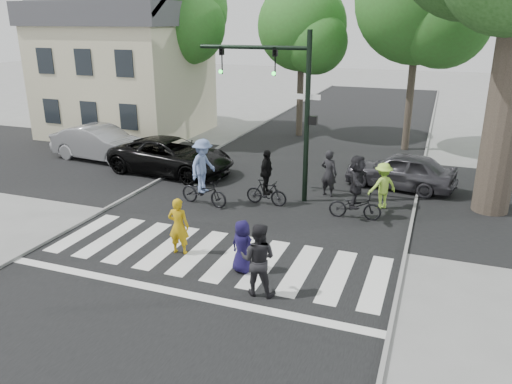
{
  "coord_description": "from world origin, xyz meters",
  "views": [
    {
      "loc": [
        5.54,
        -10.53,
        6.29
      ],
      "look_at": [
        0.5,
        3.0,
        1.3
      ],
      "focal_mm": 35.0,
      "sensor_mm": 36.0,
      "label": 1
    }
  ],
  "objects_px": {
    "car_suv": "(172,156)",
    "car_grey": "(400,170)",
    "pedestrian_child": "(242,246)",
    "cyclist_left": "(203,177)",
    "cyclist_mid": "(266,183)",
    "pedestrian_adult": "(258,259)",
    "pedestrian_woman": "(179,226)",
    "car_silver": "(101,143)",
    "traffic_signal": "(284,93)",
    "cyclist_right": "(356,191)"
  },
  "relations": [
    {
      "from": "car_suv",
      "to": "car_grey",
      "type": "relative_size",
      "value": 1.3
    },
    {
      "from": "cyclist_right",
      "to": "car_suv",
      "type": "distance_m",
      "value": 8.69
    },
    {
      "from": "car_suv",
      "to": "cyclist_left",
      "type": "bearing_deg",
      "value": -130.08
    },
    {
      "from": "pedestrian_adult",
      "to": "car_suv",
      "type": "distance_m",
      "value": 10.73
    },
    {
      "from": "traffic_signal",
      "to": "car_silver",
      "type": "relative_size",
      "value": 1.22
    },
    {
      "from": "cyclist_left",
      "to": "pedestrian_child",
      "type": "bearing_deg",
      "value": -52.91
    },
    {
      "from": "pedestrian_child",
      "to": "car_suv",
      "type": "xyz_separation_m",
      "value": [
        -6.19,
        7.25,
        0.04
      ]
    },
    {
      "from": "car_suv",
      "to": "car_grey",
      "type": "bearing_deg",
      "value": -76.64
    },
    {
      "from": "cyclist_left",
      "to": "car_silver",
      "type": "xyz_separation_m",
      "value": [
        -7.24,
        3.82,
        -0.24
      ]
    },
    {
      "from": "cyclist_left",
      "to": "cyclist_right",
      "type": "xyz_separation_m",
      "value": [
        5.28,
        0.57,
        -0.07
      ]
    },
    {
      "from": "pedestrian_child",
      "to": "car_grey",
      "type": "xyz_separation_m",
      "value": [
        3.21,
        8.59,
        0.0
      ]
    },
    {
      "from": "pedestrian_adult",
      "to": "traffic_signal",
      "type": "bearing_deg",
      "value": -81.79
    },
    {
      "from": "cyclist_left",
      "to": "car_suv",
      "type": "xyz_separation_m",
      "value": [
        -3.04,
        3.07,
        -0.28
      ]
    },
    {
      "from": "pedestrian_woman",
      "to": "pedestrian_adult",
      "type": "relative_size",
      "value": 0.91
    },
    {
      "from": "pedestrian_woman",
      "to": "cyclist_right",
      "type": "bearing_deg",
      "value": -140.84
    },
    {
      "from": "traffic_signal",
      "to": "car_grey",
      "type": "xyz_separation_m",
      "value": [
        3.95,
        2.77,
        -3.18
      ]
    },
    {
      "from": "traffic_signal",
      "to": "pedestrian_adult",
      "type": "xyz_separation_m",
      "value": [
        1.51,
        -6.73,
        -2.99
      ]
    },
    {
      "from": "cyclist_left",
      "to": "cyclist_right",
      "type": "bearing_deg",
      "value": 6.16
    },
    {
      "from": "traffic_signal",
      "to": "pedestrian_child",
      "type": "distance_m",
      "value": 6.67
    },
    {
      "from": "pedestrian_woman",
      "to": "car_grey",
      "type": "distance_m",
      "value": 9.75
    },
    {
      "from": "cyclist_left",
      "to": "cyclist_mid",
      "type": "height_order",
      "value": "cyclist_left"
    },
    {
      "from": "cyclist_right",
      "to": "traffic_signal",
      "type": "bearing_deg",
      "value": 159.59
    },
    {
      "from": "pedestrian_adult",
      "to": "cyclist_mid",
      "type": "bearing_deg",
      "value": -77.03
    },
    {
      "from": "cyclist_mid",
      "to": "car_silver",
      "type": "height_order",
      "value": "cyclist_mid"
    },
    {
      "from": "pedestrian_woman",
      "to": "cyclist_right",
      "type": "height_order",
      "value": "cyclist_right"
    },
    {
      "from": "car_grey",
      "to": "cyclist_left",
      "type": "bearing_deg",
      "value": -46.12
    },
    {
      "from": "pedestrian_adult",
      "to": "cyclist_right",
      "type": "height_order",
      "value": "cyclist_right"
    },
    {
      "from": "pedestrian_woman",
      "to": "cyclist_right",
      "type": "xyz_separation_m",
      "value": [
        4.2,
        4.36,
        0.15
      ]
    },
    {
      "from": "cyclist_mid",
      "to": "pedestrian_adult",
      "type": "bearing_deg",
      "value": -72.57
    },
    {
      "from": "traffic_signal",
      "to": "car_grey",
      "type": "bearing_deg",
      "value": 35.06
    },
    {
      "from": "traffic_signal",
      "to": "car_silver",
      "type": "bearing_deg",
      "value": 167.25
    },
    {
      "from": "pedestrian_adult",
      "to": "cyclist_mid",
      "type": "xyz_separation_m",
      "value": [
        -1.85,
        5.88,
        -0.08
      ]
    },
    {
      "from": "cyclist_left",
      "to": "pedestrian_woman",
      "type": "bearing_deg",
      "value": -74.07
    },
    {
      "from": "cyclist_left",
      "to": "cyclist_mid",
      "type": "relative_size",
      "value": 1.2
    },
    {
      "from": "pedestrian_child",
      "to": "cyclist_right",
      "type": "relative_size",
      "value": 0.66
    },
    {
      "from": "traffic_signal",
      "to": "pedestrian_woman",
      "type": "distance_m",
      "value": 6.38
    },
    {
      "from": "traffic_signal",
      "to": "cyclist_right",
      "type": "relative_size",
      "value": 2.75
    },
    {
      "from": "cyclist_mid",
      "to": "pedestrian_child",
      "type": "bearing_deg",
      "value": -77.79
    },
    {
      "from": "pedestrian_woman",
      "to": "car_grey",
      "type": "height_order",
      "value": "pedestrian_woman"
    },
    {
      "from": "pedestrian_woman",
      "to": "car_grey",
      "type": "xyz_separation_m",
      "value": [
        5.28,
        8.19,
        -0.11
      ]
    },
    {
      "from": "pedestrian_woman",
      "to": "cyclist_left",
      "type": "bearing_deg",
      "value": -80.95
    },
    {
      "from": "pedestrian_woman",
      "to": "pedestrian_child",
      "type": "bearing_deg",
      "value": 162.47
    },
    {
      "from": "cyclist_mid",
      "to": "cyclist_right",
      "type": "xyz_separation_m",
      "value": [
        3.2,
        -0.22,
        0.15
      ]
    },
    {
      "from": "pedestrian_child",
      "to": "cyclist_right",
      "type": "height_order",
      "value": "cyclist_right"
    },
    {
      "from": "pedestrian_woman",
      "to": "car_silver",
      "type": "xyz_separation_m",
      "value": [
        -8.32,
        7.61,
        -0.02
      ]
    },
    {
      "from": "pedestrian_woman",
      "to": "car_silver",
      "type": "relative_size",
      "value": 0.34
    },
    {
      "from": "pedestrian_adult",
      "to": "cyclist_left",
      "type": "bearing_deg",
      "value": -56.78
    },
    {
      "from": "cyclist_left",
      "to": "car_suv",
      "type": "height_order",
      "value": "cyclist_left"
    },
    {
      "from": "pedestrian_child",
      "to": "car_silver",
      "type": "bearing_deg",
      "value": -19.45
    },
    {
      "from": "pedestrian_child",
      "to": "car_silver",
      "type": "distance_m",
      "value": 13.12
    }
  ]
}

